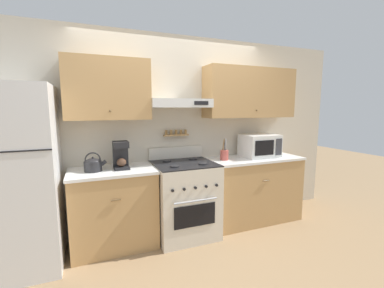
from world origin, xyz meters
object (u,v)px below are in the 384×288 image
object	(u,v)px
coffee_maker	(121,155)
microwave	(260,146)
refrigerator	(16,180)
tea_kettle	(93,164)
utensil_crock	(224,155)
stove_range	(184,199)

from	to	relation	value
coffee_maker	microwave	bearing A→B (deg)	-0.26
coffee_maker	microwave	distance (m)	1.92
refrigerator	microwave	world-z (taller)	refrigerator
tea_kettle	refrigerator	bearing A→B (deg)	-173.74
coffee_maker	utensil_crock	size ratio (longest dim) A/B	1.11
stove_range	coffee_maker	bearing A→B (deg)	174.10
microwave	tea_kettle	bearing A→B (deg)	-179.54
coffee_maker	utensil_crock	world-z (taller)	coffee_maker
stove_range	tea_kettle	xyz separation A→B (m)	(-1.05, 0.05, 0.52)
tea_kettle	utensil_crock	distance (m)	1.64
refrigerator	coffee_maker	bearing A→B (deg)	5.89
stove_range	tea_kettle	bearing A→B (deg)	177.22
coffee_maker	utensil_crock	distance (m)	1.35
microwave	utensil_crock	size ratio (longest dim) A/B	1.75
coffee_maker	refrigerator	bearing A→B (deg)	-174.11
refrigerator	microwave	size ratio (longest dim) A/B	3.66
stove_range	tea_kettle	distance (m)	1.18
stove_range	coffee_maker	world-z (taller)	coffee_maker
refrigerator	tea_kettle	bearing A→B (deg)	6.26
tea_kettle	utensil_crock	bearing A→B (deg)	0.00
refrigerator	tea_kettle	distance (m)	0.72
tea_kettle	coffee_maker	world-z (taller)	coffee_maker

